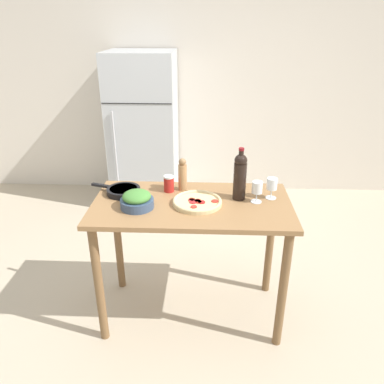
# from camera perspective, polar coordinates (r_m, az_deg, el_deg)

# --- Properties ---
(ground_plane) EXTENTS (14.00, 14.00, 0.00)m
(ground_plane) POSITION_cam_1_polar(r_m,az_deg,el_deg) (2.90, -0.03, -17.66)
(ground_plane) COLOR #BCAD93
(wall_back) EXTENTS (6.40, 0.06, 2.60)m
(wall_back) POSITION_cam_1_polar(r_m,az_deg,el_deg) (4.47, 1.32, 16.36)
(wall_back) COLOR silver
(wall_back) RESTS_ON ground_plane
(refrigerator) EXTENTS (0.71, 0.71, 1.67)m
(refrigerator) POSITION_cam_1_polar(r_m,az_deg,el_deg) (4.24, -7.32, 9.27)
(refrigerator) COLOR #B7BCC1
(refrigerator) RESTS_ON ground_plane
(prep_counter) EXTENTS (1.27, 0.66, 0.89)m
(prep_counter) POSITION_cam_1_polar(r_m,az_deg,el_deg) (2.46, -0.03, -4.68)
(prep_counter) COLOR olive
(prep_counter) RESTS_ON ground_plane
(wine_bottle) EXTENTS (0.08, 0.08, 0.35)m
(wine_bottle) POSITION_cam_1_polar(r_m,az_deg,el_deg) (2.40, 7.32, 2.51)
(wine_bottle) COLOR black
(wine_bottle) RESTS_ON prep_counter
(wine_glass_near) EXTENTS (0.07, 0.07, 0.14)m
(wine_glass_near) POSITION_cam_1_polar(r_m,az_deg,el_deg) (2.39, 9.89, 0.52)
(wine_glass_near) COLOR silver
(wine_glass_near) RESTS_ON prep_counter
(wine_glass_far) EXTENTS (0.07, 0.07, 0.14)m
(wine_glass_far) POSITION_cam_1_polar(r_m,az_deg,el_deg) (2.46, 12.08, 1.06)
(wine_glass_far) COLOR silver
(wine_glass_far) RESTS_ON prep_counter
(pepper_mill) EXTENTS (0.06, 0.06, 0.23)m
(pepper_mill) POSITION_cam_1_polar(r_m,az_deg,el_deg) (2.53, -1.45, 2.62)
(pepper_mill) COLOR #AD7F51
(pepper_mill) RESTS_ON prep_counter
(salad_bowl) EXTENTS (0.21, 0.21, 0.11)m
(salad_bowl) POSITION_cam_1_polar(r_m,az_deg,el_deg) (2.33, -8.39, -1.21)
(salad_bowl) COLOR #384C6B
(salad_bowl) RESTS_ON prep_counter
(homemade_pizza) EXTENTS (0.31, 0.31, 0.03)m
(homemade_pizza) POSITION_cam_1_polar(r_m,az_deg,el_deg) (2.36, 0.81, -1.50)
(homemade_pizza) COLOR #DBC189
(homemade_pizza) RESTS_ON prep_counter
(salt_canister) EXTENTS (0.07, 0.07, 0.11)m
(salt_canister) POSITION_cam_1_polar(r_m,az_deg,el_deg) (2.53, -3.54, 1.28)
(salt_canister) COLOR #B2231E
(salt_canister) RESTS_ON prep_counter
(cast_iron_skillet) EXTENTS (0.35, 0.22, 0.04)m
(cast_iron_skillet) POSITION_cam_1_polar(r_m,az_deg,el_deg) (2.55, -10.45, 0.21)
(cast_iron_skillet) COLOR black
(cast_iron_skillet) RESTS_ON prep_counter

